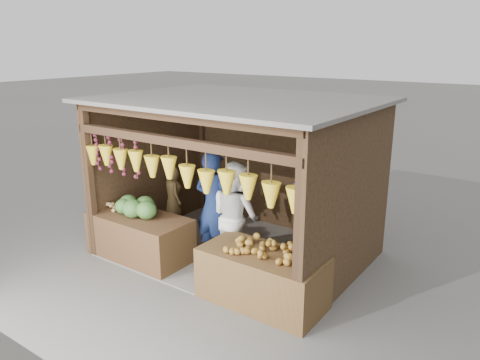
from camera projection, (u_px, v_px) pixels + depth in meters
name	position (u px, v px, depth m)	size (l,w,h in m)	color
ground	(237.00, 253.00, 8.07)	(80.00, 80.00, 0.00)	#514F49
stall_structure	(234.00, 160.00, 7.59)	(4.30, 3.30, 2.66)	slate
back_shelf	(328.00, 197.00, 8.24)	(1.25, 0.32, 1.32)	#382314
counter_left	(140.00, 237.00, 7.82)	(1.76, 0.85, 0.74)	#462F17
counter_right	(262.00, 278.00, 6.44)	(1.73, 0.85, 0.74)	#483118
stool	(174.00, 224.00, 8.95)	(0.32, 0.32, 0.30)	black
man_standing	(214.00, 206.00, 7.59)	(0.68, 0.45, 1.87)	#152450
woman_standing	(236.00, 216.00, 7.33)	(0.86, 0.67, 1.76)	white
vendor_seated	(173.00, 192.00, 8.76)	(0.49, 0.32, 1.00)	brown
melon_pile	(136.00, 206.00, 7.73)	(1.00, 0.50, 0.32)	#185516
tanfruit_pile	(115.00, 206.00, 8.02)	(0.34, 0.40, 0.13)	#AA8A4E
mango_pile	(269.00, 247.00, 6.26)	(1.40, 0.64, 0.22)	#C24719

